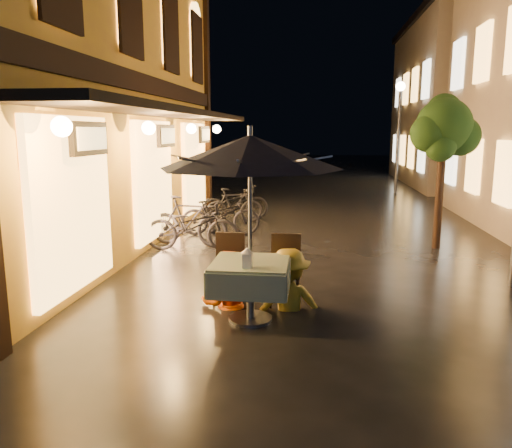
# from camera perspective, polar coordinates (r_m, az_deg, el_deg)

# --- Properties ---
(ground) EXTENTS (90.00, 90.00, 0.00)m
(ground) POSITION_cam_1_polar(r_m,az_deg,el_deg) (6.44, 7.50, -11.41)
(ground) COLOR black
(ground) RESTS_ON ground
(west_building) EXTENTS (5.90, 11.40, 7.40)m
(west_building) POSITION_cam_1_polar(r_m,az_deg,el_deg) (11.51, -23.36, 16.30)
(west_building) COLOR gold
(west_building) RESTS_ON ground
(east_building_far) EXTENTS (7.30, 10.30, 7.30)m
(east_building_far) POSITION_cam_1_polar(r_m,az_deg,el_deg) (25.18, 25.05, 12.51)
(east_building_far) COLOR #B9AC92
(east_building_far) RESTS_ON ground
(street_tree) EXTENTS (1.43, 1.20, 3.15)m
(street_tree) POSITION_cam_1_polar(r_m,az_deg,el_deg) (10.78, 20.73, 10.03)
(street_tree) COLOR black
(street_tree) RESTS_ON ground
(streetlamp_far) EXTENTS (0.36, 0.36, 4.23)m
(streetlamp_far) POSITION_cam_1_polar(r_m,az_deg,el_deg) (20.22, 16.04, 11.67)
(streetlamp_far) COLOR #59595E
(streetlamp_far) RESTS_ON ground
(cafe_table) EXTENTS (0.99, 0.99, 0.78)m
(cafe_table) POSITION_cam_1_polar(r_m,az_deg,el_deg) (6.36, -0.65, -5.99)
(cafe_table) COLOR #59595E
(cafe_table) RESTS_ON ground
(patio_umbrella) EXTENTS (2.27, 2.27, 2.46)m
(patio_umbrella) POSITION_cam_1_polar(r_m,az_deg,el_deg) (6.10, -0.68, 8.21)
(patio_umbrella) COLOR #59595E
(patio_umbrella) RESTS_ON ground
(cafe_chair_left) EXTENTS (0.42, 0.42, 0.97)m
(cafe_chair_left) POSITION_cam_1_polar(r_m,az_deg,el_deg) (7.13, -3.07, -4.57)
(cafe_chair_left) COLOR black
(cafe_chair_left) RESTS_ON ground
(cafe_chair_right) EXTENTS (0.42, 0.42, 0.97)m
(cafe_chair_right) POSITION_cam_1_polar(r_m,az_deg,el_deg) (7.04, 3.38, -4.77)
(cafe_chair_right) COLOR black
(cafe_chair_right) RESTS_ON ground
(table_lantern) EXTENTS (0.16, 0.16, 0.25)m
(table_lantern) POSITION_cam_1_polar(r_m,az_deg,el_deg) (5.99, -1.02, -3.75)
(table_lantern) COLOR white
(table_lantern) RESTS_ON cafe_table
(person_orange) EXTENTS (0.85, 0.73, 1.51)m
(person_orange) POSITION_cam_1_polar(r_m,az_deg,el_deg) (6.89, -3.37, -3.23)
(person_orange) COLOR #F05802
(person_orange) RESTS_ON ground
(person_yellow) EXTENTS (1.15, 0.81, 1.62)m
(person_yellow) POSITION_cam_1_polar(r_m,az_deg,el_deg) (6.78, 3.79, -3.02)
(person_yellow) COLOR gold
(person_yellow) RESTS_ON ground
(bicycle_0) EXTENTS (1.96, 0.88, 1.00)m
(bicycle_0) POSITION_cam_1_polar(r_m,az_deg,el_deg) (10.18, -7.31, -0.26)
(bicycle_0) COLOR black
(bicycle_0) RESTS_ON ground
(bicycle_1) EXTENTS (1.82, 0.80, 1.06)m
(bicycle_1) POSITION_cam_1_polar(r_m,az_deg,el_deg) (10.58, -7.72, 0.32)
(bicycle_1) COLOR black
(bicycle_1) RESTS_ON ground
(bicycle_2) EXTENTS (1.90, 0.90, 0.96)m
(bicycle_2) POSITION_cam_1_polar(r_m,az_deg,el_deg) (11.62, -4.07, 1.06)
(bicycle_2) COLOR black
(bicycle_2) RESTS_ON ground
(bicycle_3) EXTENTS (1.60, 0.93, 0.93)m
(bicycle_3) POSITION_cam_1_polar(r_m,az_deg,el_deg) (13.13, -2.56, 2.11)
(bicycle_3) COLOR black
(bicycle_3) RESTS_ON ground
(bicycle_4) EXTENTS (1.95, 1.30, 0.97)m
(bicycle_4) POSITION_cam_1_polar(r_m,az_deg,el_deg) (13.56, -2.38, 2.47)
(bicycle_4) COLOR black
(bicycle_4) RESTS_ON ground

